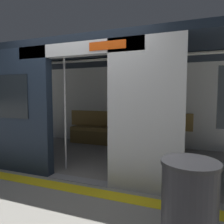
# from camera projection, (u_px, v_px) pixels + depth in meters

# --- Properties ---
(ground_plane) EXTENTS (60.00, 60.00, 0.00)m
(ground_plane) POSITION_uv_depth(u_px,v_px,m) (79.00, 180.00, 3.39)
(ground_plane) COLOR gray
(platform_edge_strip) EXTENTS (8.00, 0.24, 0.01)m
(platform_edge_strip) POSITION_uv_depth(u_px,v_px,m) (69.00, 188.00, 3.11)
(platform_edge_strip) COLOR yellow
(platform_edge_strip) RESTS_ON ground_plane
(train_car) EXTENTS (6.40, 2.93, 2.31)m
(train_car) POSITION_uv_depth(u_px,v_px,m) (105.00, 88.00, 4.50)
(train_car) COLOR #ADAFB5
(train_car) RESTS_ON ground_plane
(bench_seat) EXTENTS (3.14, 0.44, 0.47)m
(bench_seat) POSITION_uv_depth(u_px,v_px,m) (123.00, 133.00, 5.61)
(bench_seat) COLOR olive
(bench_seat) RESTS_ON ground_plane
(person_seated) EXTENTS (0.55, 0.69, 1.19)m
(person_seated) POSITION_uv_depth(u_px,v_px,m) (129.00, 122.00, 5.47)
(person_seated) COLOR pink
(person_seated) RESTS_ON ground_plane
(handbag) EXTENTS (0.26, 0.15, 0.17)m
(handbag) POSITION_uv_depth(u_px,v_px,m) (146.00, 127.00, 5.43)
(handbag) COLOR black
(handbag) RESTS_ON bench_seat
(book) EXTENTS (0.19, 0.24, 0.03)m
(book) POSITION_uv_depth(u_px,v_px,m) (117.00, 128.00, 5.69)
(book) COLOR gold
(book) RESTS_ON bench_seat
(grab_pole_door) EXTENTS (0.04, 0.04, 2.17)m
(grab_pole_door) POSITION_uv_depth(u_px,v_px,m) (65.00, 111.00, 3.80)
(grab_pole_door) COLOR silver
(grab_pole_door) RESTS_ON ground_plane
(trash_bin) EXTENTS (0.45, 0.45, 0.89)m
(trash_bin) POSITION_uv_depth(u_px,v_px,m) (189.00, 216.00, 1.62)
(trash_bin) COLOR black
(trash_bin) RESTS_ON ground_plane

